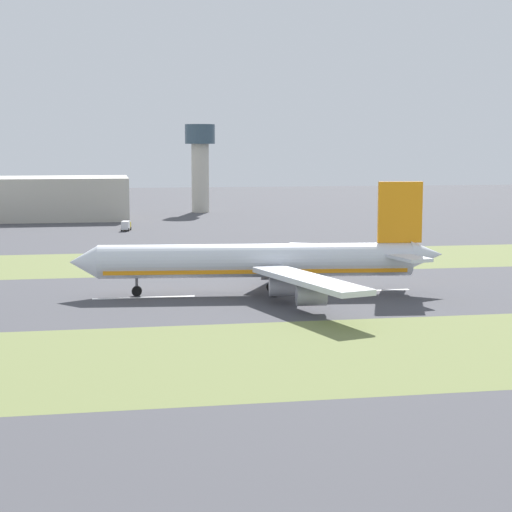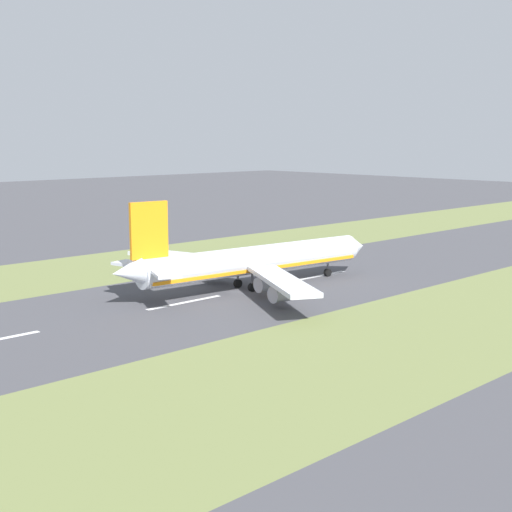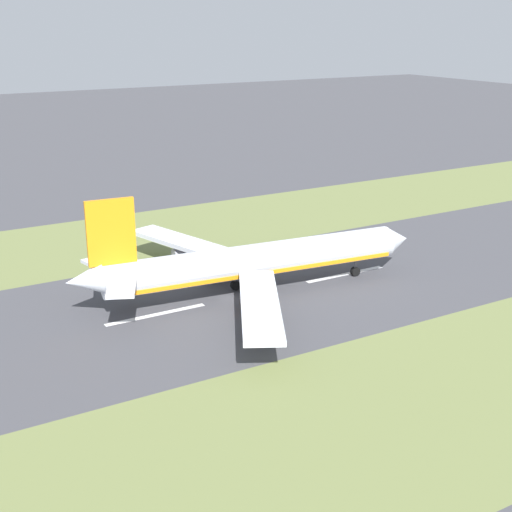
{
  "view_description": "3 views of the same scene",
  "coord_description": "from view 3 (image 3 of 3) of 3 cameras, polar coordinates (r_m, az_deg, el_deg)",
  "views": [
    {
      "loc": [
        -149.63,
        32.44,
        26.56
      ],
      "look_at": [
        -0.52,
        5.74,
        7.0
      ],
      "focal_mm": 60.0,
      "sensor_mm": 36.0,
      "label": 1
    },
    {
      "loc": [
        109.79,
        -98.59,
        32.31
      ],
      "look_at": [
        -0.52,
        5.74,
        7.0
      ],
      "focal_mm": 50.0,
      "sensor_mm": 36.0,
      "label": 2
    },
    {
      "loc": [
        104.97,
        -55.77,
        47.71
      ],
      "look_at": [
        -0.52,
        5.74,
        7.0
      ],
      "focal_mm": 50.0,
      "sensor_mm": 36.0,
      "label": 3
    }
  ],
  "objects": [
    {
      "name": "centreline_dash_far",
      "position": [
        141.21,
        7.14,
        -1.46
      ],
      "size": [
        1.2,
        18.0,
        0.01
      ],
      "primitive_type": "cube",
      "color": "silver",
      "rests_on": "ground"
    },
    {
      "name": "grass_median_west",
      "position": [
        166.97,
        -9.44,
        1.58
      ],
      "size": [
        40.0,
        600.0,
        0.01
      ],
      "primitive_type": "cube",
      "color": "olive",
      "rests_on": "ground"
    },
    {
      "name": "airplane_main_jet",
      "position": [
        128.31,
        -0.78,
        -0.53
      ],
      "size": [
        63.79,
        67.21,
        20.2
      ],
      "color": "silver",
      "rests_on": "ground"
    },
    {
      "name": "grass_median_east",
      "position": [
        94.78,
        11.18,
        -12.17
      ],
      "size": [
        40.0,
        600.0,
        0.01
      ],
      "primitive_type": "cube",
      "color": "olive",
      "rests_on": "ground"
    },
    {
      "name": "centreline_dash_mid",
      "position": [
        122.55,
        -8.01,
        -4.66
      ],
      "size": [
        1.2,
        18.0,
        0.01
      ],
      "primitive_type": "cube",
      "color": "silver",
      "rests_on": "ground"
    },
    {
      "name": "ground_plane",
      "position": [
        128.09,
        -2.11,
        -3.45
      ],
      "size": [
        800.0,
        800.0,
        0.0
      ],
      "primitive_type": "plane",
      "color": "#424247"
    }
  ]
}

